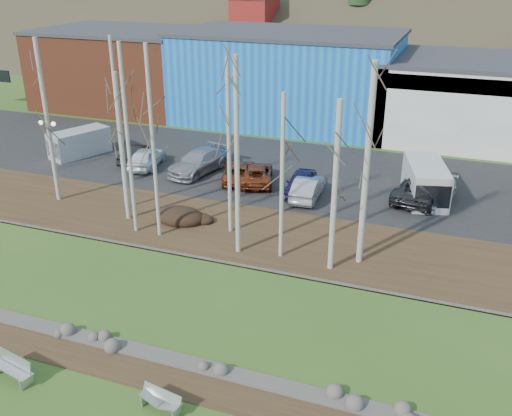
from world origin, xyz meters
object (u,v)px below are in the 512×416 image
at_px(car_0, 146,157).
at_px(car_5, 308,188).
at_px(van_grey, 77,143).
at_px(seagull, 168,395).
at_px(car_2, 239,171).
at_px(car_4, 301,183).
at_px(van_white, 426,182).
at_px(bench_damaged, 161,401).
at_px(car_8, 257,174).
at_px(car_3, 199,162).
at_px(car_1, 136,153).
at_px(bench_intact, 13,368).
at_px(car_7, 433,192).
at_px(car_6, 420,188).
at_px(street_lamp, 48,132).

bearing_deg(car_0, car_5, 162.29).
bearing_deg(van_grey, seagull, -25.38).
relative_size(car_2, car_4, 1.12).
height_order(car_5, van_grey, van_grey).
bearing_deg(car_4, van_white, 9.06).
distance_m(bench_damaged, car_8, 21.79).
height_order(bench_damaged, car_5, car_5).
height_order(car_3, car_5, car_3).
relative_size(car_1, car_5, 0.93).
relative_size(car_4, car_8, 0.89).
xyz_separation_m(car_1, car_2, (8.81, -0.89, -0.02)).
bearing_deg(bench_intact, car_4, 88.19).
relative_size(car_2, car_8, 1.00).
bearing_deg(car_7, car_5, -147.87).
bearing_deg(car_5, car_4, -47.58).
bearing_deg(bench_intact, car_5, 86.06).
xyz_separation_m(seagull, car_3, (-8.98, 21.29, 0.76)).
bearing_deg(car_6, car_7, 175.51).
distance_m(street_lamp, van_grey, 3.83).
xyz_separation_m(seagull, car_6, (6.55, 21.67, 0.75)).
height_order(van_white, van_grey, van_white).
relative_size(bench_damaged, street_lamp, 0.46).
bearing_deg(bench_damaged, car_6, 83.61).
distance_m(car_6, car_7, 0.84).
height_order(seagull, car_2, car_2).
height_order(bench_damaged, van_grey, van_grey).
distance_m(car_4, car_6, 7.67).
bearing_deg(car_4, car_1, 168.99).
relative_size(seagull, van_white, 0.08).
xyz_separation_m(car_2, van_grey, (-13.88, 0.57, 0.36)).
relative_size(street_lamp, car_1, 0.90).
height_order(car_8, van_grey, van_grey).
bearing_deg(car_2, van_white, 166.02).
bearing_deg(bench_damaged, car_7, 81.55).
distance_m(bench_damaged, car_0, 25.19).
height_order(bench_intact, car_5, car_5).
xyz_separation_m(bench_intact, car_6, (12.53, 22.68, 0.46)).
height_order(bench_intact, bench_damaged, bench_intact).
xyz_separation_m(bench_damaged, car_0, (-13.13, 21.49, 0.52)).
xyz_separation_m(bench_intact, van_white, (12.83, 22.80, 0.84)).
relative_size(bench_intact, street_lamp, 0.53).
xyz_separation_m(bench_intact, car_5, (5.69, 20.38, 0.39)).
height_order(seagull, car_7, car_7).
xyz_separation_m(seagull, car_0, (-13.13, 20.99, 0.70)).
bearing_deg(bench_damaged, car_1, 133.08).
bearing_deg(car_5, bench_damaged, 87.99).
bearing_deg(car_8, car_5, 141.69).
relative_size(car_1, van_white, 0.71).
bearing_deg(car_5, seagull, 88.00).
height_order(seagull, van_grey, van_grey).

